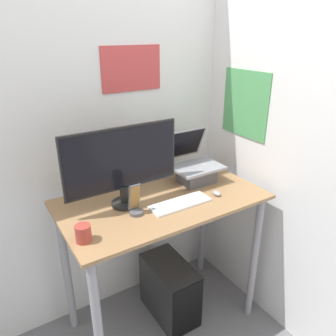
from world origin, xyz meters
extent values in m
cube|color=silver|center=(0.00, 0.74, 1.30)|extent=(6.00, 0.05, 2.60)
cube|color=#BF3F3F|center=(0.03, 0.71, 1.63)|extent=(0.39, 0.01, 0.26)
cube|color=silver|center=(0.67, 0.00, 1.30)|extent=(0.05, 6.00, 2.60)
cube|color=#4C9959|center=(0.64, 0.37, 1.41)|extent=(0.01, 0.38, 0.42)
cube|color=#936D47|center=(0.00, 0.33, 0.93)|extent=(1.18, 0.66, 0.02)
cylinder|color=gray|center=(-0.53, 0.05, 0.46)|extent=(0.05, 0.05, 0.92)
cylinder|color=gray|center=(0.53, 0.05, 0.46)|extent=(0.05, 0.05, 0.92)
cylinder|color=gray|center=(-0.53, 0.60, 0.46)|extent=(0.05, 0.05, 0.92)
cylinder|color=gray|center=(0.53, 0.60, 0.46)|extent=(0.05, 0.05, 0.92)
cube|color=#4C4C51|center=(0.30, 0.39, 0.99)|extent=(0.22, 0.16, 0.10)
cube|color=gray|center=(0.30, 0.39, 1.05)|extent=(0.31, 0.22, 0.02)
cube|color=gray|center=(0.30, 0.55, 1.16)|extent=(0.31, 0.10, 0.21)
cube|color=black|center=(0.30, 0.54, 1.16)|extent=(0.28, 0.08, 0.19)
cylinder|color=black|center=(-0.22, 0.37, 0.95)|extent=(0.15, 0.15, 0.02)
cylinder|color=black|center=(-0.22, 0.37, 1.01)|extent=(0.05, 0.05, 0.09)
cube|color=black|center=(-0.22, 0.37, 1.22)|extent=(0.65, 0.01, 0.35)
cube|color=black|center=(-0.22, 0.37, 1.22)|extent=(0.62, 0.01, 0.32)
cube|color=white|center=(0.05, 0.21, 0.95)|extent=(0.35, 0.12, 0.01)
cube|color=silver|center=(0.05, 0.21, 0.96)|extent=(0.33, 0.10, 0.00)
ellipsoid|color=#99999E|center=(0.29, 0.19, 0.96)|extent=(0.04, 0.06, 0.03)
cylinder|color=#4C4C51|center=(-0.21, 0.25, 0.95)|extent=(0.07, 0.07, 0.02)
cube|color=#4C515B|center=(-0.21, 0.26, 1.04)|extent=(0.06, 0.04, 0.15)
cube|color=olive|center=(-0.21, 0.26, 1.04)|extent=(0.05, 0.03, 0.14)
cube|color=black|center=(0.07, 0.35, 0.21)|extent=(0.24, 0.43, 0.41)
cube|color=black|center=(0.07, 0.13, 0.21)|extent=(0.23, 0.01, 0.39)
cylinder|color=#9E382D|center=(-0.52, 0.16, 0.99)|extent=(0.07, 0.07, 0.08)
camera|label=1|loc=(-0.86, -1.11, 1.85)|focal=35.00mm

